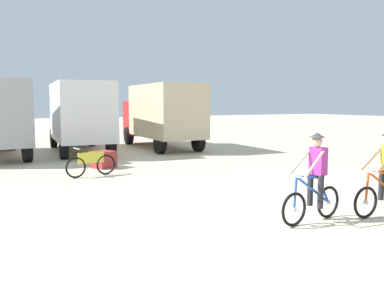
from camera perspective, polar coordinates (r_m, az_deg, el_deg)
name	(u,v)px	position (r m, az deg, el deg)	size (l,w,h in m)	color
ground_plane	(273,212)	(9.31, 11.30, -9.32)	(120.00, 120.00, 0.00)	beige
box_truck_white_box	(79,114)	(20.57, -15.52, 4.10)	(2.85, 6.90, 3.35)	white
box_truck_tan_camper	(162,113)	(21.73, -4.24, 4.37)	(2.58, 6.82, 3.35)	#CCB78E
cyclist_orange_shirt	(314,181)	(8.59, 16.81, -4.95)	(1.73, 0.52, 1.82)	black
bicycle_spare	(91,164)	(13.75, -14.00, -2.79)	(1.72, 0.50, 0.97)	black
supply_crate	(103,159)	(15.49, -12.36, -2.13)	(0.72, 0.73, 0.62)	#9E2D2D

